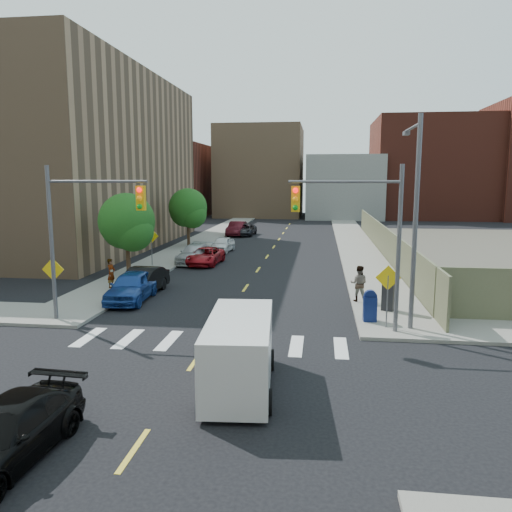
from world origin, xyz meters
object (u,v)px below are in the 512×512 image
(parked_car_blue, at_px, (131,286))
(cargo_van, at_px, (240,350))
(parked_car_black, at_px, (142,281))
(black_sedan, at_px, (5,434))
(parked_car_white, at_px, (222,244))
(mailbox, at_px, (370,306))
(payphone, at_px, (388,291))
(parked_car_red, at_px, (205,256))
(pedestrian_east, at_px, (359,284))
(pedestrian_west, at_px, (111,273))
(parked_car_maroon, at_px, (237,229))
(parked_car_grey, at_px, (244,230))
(parked_car_silver, at_px, (195,254))

(parked_car_blue, xyz_separation_m, cargo_van, (7.43, -10.07, 0.40))
(parked_car_black, xyz_separation_m, black_sedan, (2.79, -16.46, -0.06))
(parked_car_blue, distance_m, parked_car_white, 18.17)
(cargo_van, height_order, mailbox, cargo_van)
(black_sedan, height_order, payphone, payphone)
(cargo_van, bearing_deg, parked_car_blue, 121.99)
(black_sedan, bearing_deg, mailbox, 55.90)
(parked_car_black, height_order, parked_car_red, parked_car_black)
(black_sedan, distance_m, pedestrian_east, 18.20)
(parked_car_blue, bearing_deg, parked_car_black, 86.88)
(cargo_van, height_order, pedestrian_west, cargo_van)
(parked_car_white, distance_m, payphone, 22.26)
(parked_car_blue, distance_m, parked_car_red, 11.64)
(parked_car_maroon, relative_size, black_sedan, 1.02)
(parked_car_white, height_order, black_sedan, black_sedan)
(parked_car_red, relative_size, parked_car_grey, 0.96)
(parked_car_blue, bearing_deg, pedestrian_west, 128.77)
(parked_car_white, xyz_separation_m, black_sedan, (1.49, -33.01, 0.01))
(parked_car_maroon, bearing_deg, parked_car_silver, -87.56)
(parked_car_silver, xyz_separation_m, black_sedan, (2.46, -27.04, -0.03))
(parked_car_silver, relative_size, parked_car_grey, 1.02)
(cargo_van, bearing_deg, pedestrian_east, 63.61)
(cargo_van, relative_size, pedestrian_east, 2.71)
(parked_car_grey, relative_size, mailbox, 3.38)
(parked_car_blue, distance_m, black_sedan, 15.15)
(parked_car_blue, height_order, mailbox, parked_car_blue)
(black_sedan, relative_size, cargo_van, 0.92)
(parked_car_red, relative_size, mailbox, 3.26)
(parked_car_black, height_order, pedestrian_east, pedestrian_east)
(parked_car_red, xyz_separation_m, black_sedan, (1.49, -26.46, 0.04))
(parked_car_maroon, xyz_separation_m, parked_car_grey, (0.83, 0.16, -0.12))
(parked_car_silver, bearing_deg, parked_car_maroon, 92.49)
(parked_car_blue, xyz_separation_m, parked_car_black, (0.00, 1.57, -0.05))
(parked_car_grey, bearing_deg, parked_car_blue, -90.10)
(parked_car_red, bearing_deg, mailbox, -50.14)
(pedestrian_west, bearing_deg, parked_car_blue, -131.86)
(parked_car_maroon, xyz_separation_m, pedestrian_west, (-2.61, -28.45, 0.21))
(pedestrian_west, bearing_deg, parked_car_silver, -7.90)
(parked_car_maroon, height_order, black_sedan, parked_car_maroon)
(parked_car_black, xyz_separation_m, pedestrian_west, (-2.14, 0.81, 0.26))
(pedestrian_east, bearing_deg, pedestrian_west, 3.98)
(parked_car_black, xyz_separation_m, parked_car_grey, (1.30, 29.43, -0.08))
(mailbox, distance_m, pedestrian_west, 15.11)
(cargo_van, bearing_deg, parked_car_white, 97.84)
(parked_car_silver, height_order, parked_car_white, parked_car_silver)
(black_sedan, relative_size, pedestrian_west, 2.76)
(parked_car_black, height_order, cargo_van, cargo_van)
(mailbox, bearing_deg, parked_car_blue, 165.16)
(parked_car_red, height_order, parked_car_white, parked_car_white)
(cargo_van, bearing_deg, black_sedan, -138.39)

